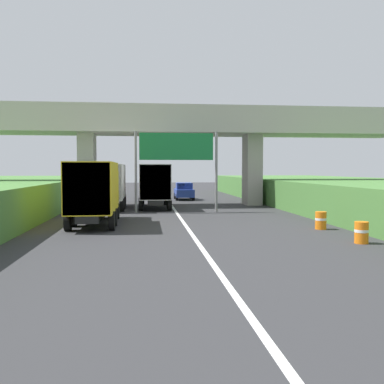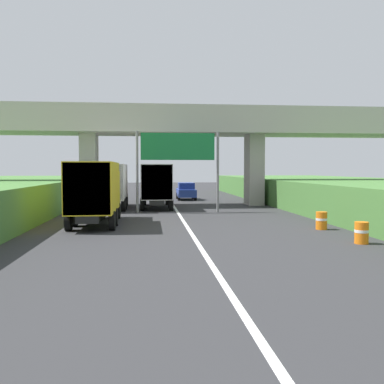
{
  "view_description": "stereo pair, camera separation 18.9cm",
  "coord_description": "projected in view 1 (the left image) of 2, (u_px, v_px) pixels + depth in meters",
  "views": [
    {
      "loc": [
        -2.13,
        0.19,
        3.05
      ],
      "look_at": [
        0.0,
        19.94,
        2.0
      ],
      "focal_mm": 39.85,
      "sensor_mm": 36.0,
      "label": 1
    },
    {
      "loc": [
        -1.94,
        0.17,
        3.05
      ],
      "look_at": [
        0.0,
        19.94,
        2.0
      ],
      "focal_mm": 39.85,
      "sensor_mm": 36.0,
      "label": 2
    }
  ],
  "objects": [
    {
      "name": "construction_barrel_3",
      "position": [
        321.0,
        220.0,
        21.72
      ],
      "size": [
        0.57,
        0.57,
        0.9
      ],
      "color": "orange",
      "rests_on": "ground"
    },
    {
      "name": "truck_yellow",
      "position": [
        95.0,
        190.0,
        23.39
      ],
      "size": [
        2.44,
        7.3,
        3.44
      ],
      "color": "black",
      "rests_on": "ground"
    },
    {
      "name": "construction_barrel_2",
      "position": [
        361.0,
        232.0,
        17.56
      ],
      "size": [
        0.57,
        0.57,
        0.9
      ],
      "color": "orange",
      "rests_on": "ground"
    },
    {
      "name": "truck_orange",
      "position": [
        155.0,
        184.0,
        33.68
      ],
      "size": [
        2.44,
        7.3,
        3.44
      ],
      "color": "black",
      "rests_on": "ground"
    },
    {
      "name": "overhead_highway_sign",
      "position": [
        176.0,
        152.0,
        29.95
      ],
      "size": [
        5.88,
        0.18,
        5.72
      ],
      "color": "slate",
      "rests_on": "ground"
    },
    {
      "name": "overpass_bridge",
      "position": [
        171.0,
        131.0,
        35.87
      ],
      "size": [
        40.0,
        4.8,
        8.22
      ],
      "color": "#ADA89E",
      "rests_on": "ground"
    },
    {
      "name": "car_blue",
      "position": [
        184.0,
        191.0,
        43.04
      ],
      "size": [
        1.86,
        4.1,
        1.72
      ],
      "color": "#233D9E",
      "rests_on": "ground"
    },
    {
      "name": "lane_centre_stripe",
      "position": [
        178.0,
        214.0,
        29.0
      ],
      "size": [
        0.2,
        98.02,
        0.01
      ],
      "primitive_type": "cube",
      "color": "white",
      "rests_on": "ground"
    },
    {
      "name": "truck_silver",
      "position": [
        109.0,
        184.0,
        32.85
      ],
      "size": [
        2.44,
        7.3,
        3.44
      ],
      "color": "black",
      "rests_on": "ground"
    }
  ]
}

